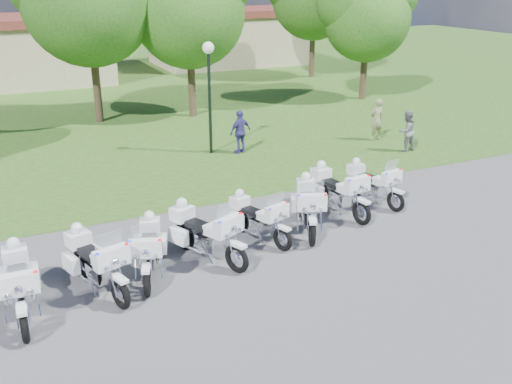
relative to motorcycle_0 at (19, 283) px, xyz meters
name	(u,v)px	position (x,y,z in m)	size (l,w,h in m)	color
ground	(278,239)	(6.41, 0.89, -0.71)	(100.00, 100.00, 0.00)	#525257
grass_lawn	(94,79)	(6.41, 27.89, -0.71)	(100.00, 48.00, 0.01)	#2B551B
motorcycle_0	(19,283)	(0.00, 0.00, 0.00)	(0.84, 2.53, 1.70)	black
motorcycle_1	(95,261)	(1.59, 0.32, -0.01)	(1.27, 2.42, 1.67)	black
motorcycle_2	(149,248)	(2.84, 0.52, -0.05)	(1.23, 2.27, 1.58)	black
motorcycle_3	(205,232)	(4.28, 0.70, 0.01)	(1.48, 2.39, 1.71)	black
motorcycle_4	(257,217)	(5.92, 1.16, -0.08)	(1.17, 2.15, 1.50)	black
motorcycle_5	(308,205)	(7.45, 1.17, 0.00)	(1.46, 2.36, 1.69)	black
motorcycle_6	(338,190)	(8.82, 1.82, 0.00)	(1.04, 2.52, 1.70)	black
motorcycle_7	(372,182)	(10.23, 2.07, -0.07)	(1.03, 2.25, 1.53)	black
lamp_post	(209,71)	(7.59, 9.00, 2.50)	(0.44, 0.44, 4.27)	black
tree_2	(187,0)	(8.94, 15.27, 4.74)	(6.18, 5.27, 8.24)	#38281C
tree_3	(367,10)	(18.96, 15.18, 4.10)	(5.45, 4.65, 7.27)	#38281C
building_east	(229,36)	(17.41, 30.89, 1.36)	(11.44, 7.28, 4.10)	tan
bystander_a	(376,120)	(14.55, 7.78, 0.17)	(0.64, 0.42, 1.76)	#8A895D
bystander_b	(406,131)	(14.65, 5.96, 0.10)	(0.79, 0.61, 1.62)	gray
bystander_c	(240,132)	(8.63, 8.49, 0.14)	(1.00, 0.41, 1.70)	#3E3888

